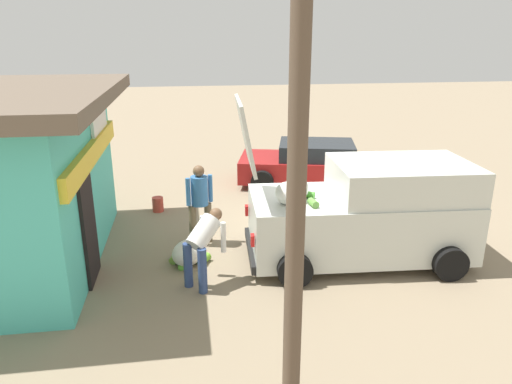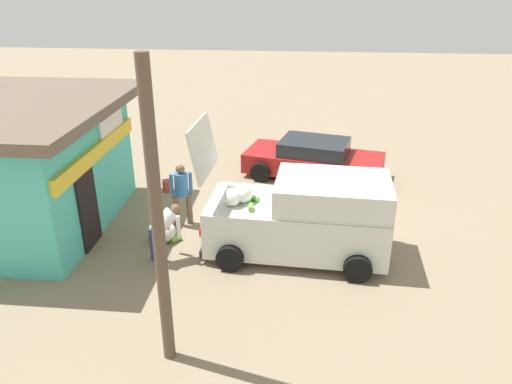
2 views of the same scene
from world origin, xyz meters
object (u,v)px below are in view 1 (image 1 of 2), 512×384
delivery_van (367,212)px  unloaded_banana_pile (187,253)px  customer_bending (203,242)px  vendor_standing (200,199)px  paint_bucket (158,204)px  parked_sedan (316,164)px

delivery_van → unloaded_banana_pile: (0.20, 3.37, -0.72)m
customer_bending → unloaded_banana_pile: 1.05m
unloaded_banana_pile → vendor_standing: bearing=-17.7°
paint_bucket → vendor_standing: bearing=-154.1°
delivery_van → unloaded_banana_pile: size_ratio=5.05×
delivery_van → unloaded_banana_pile: 3.45m
customer_bending → vendor_standing: bearing=-0.5°
customer_bending → delivery_van: bearing=-78.6°
delivery_van → paint_bucket: size_ratio=12.38×
delivery_van → customer_bending: bearing=101.4°
parked_sedan → customer_bending: (-5.31, 3.40, 0.23)m
paint_bucket → unloaded_banana_pile: bearing=-166.8°
delivery_van → vendor_standing: bearing=70.2°
customer_bending → parked_sedan: bearing=-32.6°
delivery_van → paint_bucket: 5.16m
delivery_van → customer_bending: (-0.62, 3.09, -0.13)m
delivery_van → paint_bucket: delivery_van is taller
vendor_standing → paint_bucket: bearing=25.9°
vendor_standing → paint_bucket: size_ratio=4.68×
parked_sedan → unloaded_banana_pile: parked_sedan is taller
vendor_standing → unloaded_banana_pile: bearing=162.3°
parked_sedan → vendor_standing: size_ratio=2.76×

